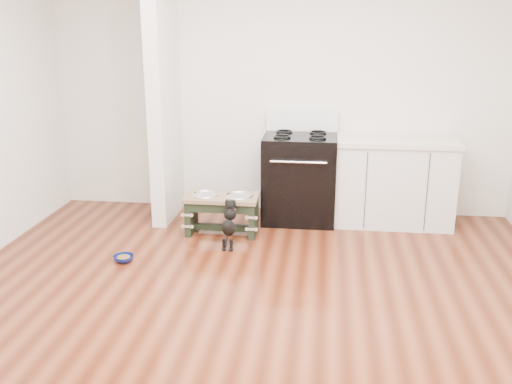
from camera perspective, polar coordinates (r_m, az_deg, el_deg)
name	(u,v)px	position (r m, az deg, el deg)	size (l,w,h in m)	color
ground	(249,315)	(4.27, -0.72, -12.17)	(5.00, 5.00, 0.00)	#471A0C
room_shell	(248,92)	(3.77, -0.82, 9.94)	(5.00, 5.00, 5.00)	silver
partition_wall	(164,93)	(6.09, -9.18, 9.79)	(0.15, 0.80, 2.70)	silver
oven_range	(300,176)	(6.08, 4.38, 1.56)	(0.76, 0.69, 1.14)	black
cabinet_run	(393,181)	(6.14, 13.55, 1.05)	(1.24, 0.64, 0.91)	silver
dog_feeder	(222,207)	(5.71, -3.41, -1.46)	(0.73, 0.39, 0.41)	black
puppy	(229,222)	(5.39, -2.70, -3.04)	(0.13, 0.37, 0.44)	black
floor_bowl	(124,258)	(5.26, -13.10, -6.48)	(0.22, 0.22, 0.06)	#0B1750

